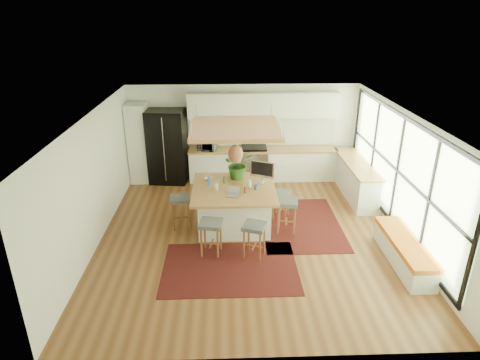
{
  "coord_description": "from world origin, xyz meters",
  "views": [
    {
      "loc": [
        -0.51,
        -7.96,
        4.67
      ],
      "look_at": [
        -0.2,
        0.5,
        1.1
      ],
      "focal_mm": 30.83,
      "sensor_mm": 36.0,
      "label": 1
    }
  ],
  "objects_px": {
    "stool_near_left": "(211,238)",
    "stool_right_back": "(281,204)",
    "island": "(234,206)",
    "stool_right_front": "(287,217)",
    "laptop": "(233,191)",
    "island_plant": "(238,167)",
    "stool_left_side": "(181,213)",
    "fridge": "(168,150)",
    "microwave": "(207,144)",
    "monitor": "(262,172)",
    "stool_near_right": "(254,241)"
  },
  "relations": [
    {
      "from": "stool_near_left",
      "to": "stool_near_right",
      "type": "relative_size",
      "value": 1.01
    },
    {
      "from": "stool_right_back",
      "to": "island_plant",
      "type": "distance_m",
      "value": 1.34
    },
    {
      "from": "stool_right_back",
      "to": "stool_left_side",
      "type": "relative_size",
      "value": 0.88
    },
    {
      "from": "stool_right_back",
      "to": "monitor",
      "type": "bearing_deg",
      "value": -171.58
    },
    {
      "from": "stool_right_front",
      "to": "laptop",
      "type": "xyz_separation_m",
      "value": [
        -1.2,
        -0.09,
        0.7
      ]
    },
    {
      "from": "island_plant",
      "to": "laptop",
      "type": "bearing_deg",
      "value": -98.85
    },
    {
      "from": "stool_right_back",
      "to": "laptop",
      "type": "height_order",
      "value": "laptop"
    },
    {
      "from": "fridge",
      "to": "stool_near_right",
      "type": "bearing_deg",
      "value": -55.03
    },
    {
      "from": "microwave",
      "to": "fridge",
      "type": "bearing_deg",
      "value": -163.91
    },
    {
      "from": "microwave",
      "to": "island",
      "type": "bearing_deg",
      "value": -59.05
    },
    {
      "from": "stool_left_side",
      "to": "laptop",
      "type": "distance_m",
      "value": 1.41
    },
    {
      "from": "stool_left_side",
      "to": "microwave",
      "type": "relative_size",
      "value": 1.49
    },
    {
      "from": "stool_right_front",
      "to": "island_plant",
      "type": "relative_size",
      "value": 1.04
    },
    {
      "from": "stool_right_front",
      "to": "island",
      "type": "bearing_deg",
      "value": 163.02
    },
    {
      "from": "island",
      "to": "stool_near_right",
      "type": "height_order",
      "value": "island"
    },
    {
      "from": "stool_near_right",
      "to": "island",
      "type": "bearing_deg",
      "value": 105.65
    },
    {
      "from": "stool_near_right",
      "to": "stool_left_side",
      "type": "bearing_deg",
      "value": 141.2
    },
    {
      "from": "fridge",
      "to": "microwave",
      "type": "height_order",
      "value": "fridge"
    },
    {
      "from": "island",
      "to": "stool_left_side",
      "type": "height_order",
      "value": "island"
    },
    {
      "from": "microwave",
      "to": "island_plant",
      "type": "distance_m",
      "value": 2.29
    },
    {
      "from": "microwave",
      "to": "stool_left_side",
      "type": "bearing_deg",
      "value": -84.14
    },
    {
      "from": "island",
      "to": "microwave",
      "type": "height_order",
      "value": "microwave"
    },
    {
      "from": "stool_near_left",
      "to": "laptop",
      "type": "distance_m",
      "value": 1.13
    },
    {
      "from": "fridge",
      "to": "stool_left_side",
      "type": "bearing_deg",
      "value": -71.21
    },
    {
      "from": "fridge",
      "to": "stool_near_left",
      "type": "relative_size",
      "value": 2.84
    },
    {
      "from": "fridge",
      "to": "stool_near_right",
      "type": "relative_size",
      "value": 2.86
    },
    {
      "from": "laptop",
      "to": "island_plant",
      "type": "distance_m",
      "value": 1.01
    },
    {
      "from": "fridge",
      "to": "microwave",
      "type": "relative_size",
      "value": 4.11
    },
    {
      "from": "island",
      "to": "island_plant",
      "type": "height_order",
      "value": "island_plant"
    },
    {
      "from": "island_plant",
      "to": "stool_right_back",
      "type": "bearing_deg",
      "value": -12.37
    },
    {
      "from": "stool_near_left",
      "to": "stool_right_back",
      "type": "distance_m",
      "value": 2.22
    },
    {
      "from": "island_plant",
      "to": "stool_left_side",
      "type": "bearing_deg",
      "value": -155.46
    },
    {
      "from": "stool_right_front",
      "to": "stool_left_side",
      "type": "xyz_separation_m",
      "value": [
        -2.37,
        0.29,
        0.0
      ]
    },
    {
      "from": "fridge",
      "to": "microwave",
      "type": "xyz_separation_m",
      "value": [
        1.11,
        -0.01,
        0.17
      ]
    },
    {
      "from": "stool_left_side",
      "to": "fridge",
      "type": "bearing_deg",
      "value": 102.25
    },
    {
      "from": "stool_right_back",
      "to": "laptop",
      "type": "relative_size",
      "value": 2.18
    },
    {
      "from": "stool_right_front",
      "to": "monitor",
      "type": "bearing_deg",
      "value": 130.4
    },
    {
      "from": "stool_left_side",
      "to": "island_plant",
      "type": "relative_size",
      "value": 1.02
    },
    {
      "from": "stool_near_left",
      "to": "stool_left_side",
      "type": "bearing_deg",
      "value": 122.01
    },
    {
      "from": "monitor",
      "to": "stool_right_back",
      "type": "bearing_deg",
      "value": 32.94
    },
    {
      "from": "monitor",
      "to": "island_plant",
      "type": "relative_size",
      "value": 0.78
    },
    {
      "from": "stool_left_side",
      "to": "island_plant",
      "type": "bearing_deg",
      "value": 24.54
    },
    {
      "from": "fridge",
      "to": "laptop",
      "type": "bearing_deg",
      "value": -54.03
    },
    {
      "from": "island",
      "to": "stool_right_front",
      "type": "height_order",
      "value": "island"
    },
    {
      "from": "laptop",
      "to": "microwave",
      "type": "height_order",
      "value": "microwave"
    },
    {
      "from": "stool_near_right",
      "to": "stool_right_front",
      "type": "distance_m",
      "value": 1.26
    },
    {
      "from": "island",
      "to": "microwave",
      "type": "distance_m",
      "value": 2.84
    },
    {
      "from": "fridge",
      "to": "laptop",
      "type": "xyz_separation_m",
      "value": [
        1.77,
        -3.14,
        0.12
      ]
    },
    {
      "from": "stool_near_right",
      "to": "stool_right_back",
      "type": "distance_m",
      "value": 1.82
    },
    {
      "from": "fridge",
      "to": "stool_right_back",
      "type": "relative_size",
      "value": 3.12
    }
  ]
}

